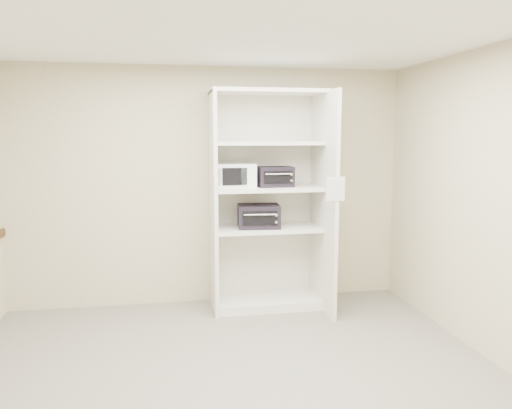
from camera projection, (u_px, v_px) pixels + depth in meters
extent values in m
cube|color=slate|center=(233.00, 382.00, 3.95)|extent=(4.50, 4.00, 0.01)
cube|color=white|center=(230.00, 28.00, 3.58)|extent=(4.50, 4.00, 0.01)
cube|color=beige|center=(209.00, 187.00, 5.72)|extent=(4.50, 0.02, 2.70)
cube|color=beige|center=(301.00, 299.00, 1.82)|extent=(4.50, 0.02, 2.70)
cube|color=beige|center=(499.00, 206.00, 4.16)|extent=(0.02, 4.00, 2.70)
cube|color=beige|center=(214.00, 203.00, 5.43)|extent=(0.04, 0.60, 2.40)
cube|color=beige|center=(324.00, 203.00, 5.49)|extent=(0.04, 0.90, 2.40)
cube|color=beige|center=(262.00, 199.00, 5.83)|extent=(1.24, 0.02, 2.40)
cube|color=beige|center=(267.00, 301.00, 5.71)|extent=(1.16, 0.56, 0.10)
cube|color=beige|center=(267.00, 228.00, 5.59)|extent=(1.16, 0.56, 0.04)
cube|color=beige|center=(267.00, 188.00, 5.53)|extent=(1.16, 0.56, 0.04)
cube|color=beige|center=(267.00, 143.00, 5.46)|extent=(1.16, 0.56, 0.04)
cube|color=beige|center=(268.00, 92.00, 5.38)|extent=(1.24, 0.60, 0.04)
cube|color=white|center=(235.00, 175.00, 5.48)|extent=(0.43, 0.33, 0.26)
cube|color=black|center=(275.00, 177.00, 5.53)|extent=(0.40, 0.31, 0.22)
cube|color=black|center=(259.00, 216.00, 5.52)|extent=(0.48, 0.38, 0.25)
cube|color=white|center=(336.00, 189.00, 5.01)|extent=(0.19, 0.01, 0.24)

